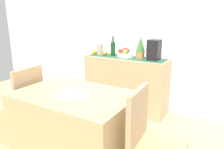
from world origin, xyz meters
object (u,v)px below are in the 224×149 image
at_px(wine_bottle, 113,49).
at_px(coffee_maker, 154,50).
at_px(potted_plant, 140,47).
at_px(dining_table, 76,129).
at_px(sideboard_console, 126,84).
at_px(chair_near_window, 22,119).
at_px(fruit_bowl, 125,55).
at_px(open_book, 74,95).
at_px(ceramic_vase, 100,49).

distance_m(wine_bottle, coffee_maker, 0.66).
bearing_deg(potted_plant, dining_table, -92.68).
relative_size(wine_bottle, coffee_maker, 1.06).
height_order(sideboard_console, chair_near_window, chair_near_window).
distance_m(fruit_bowl, open_book, 1.48).
distance_m(sideboard_console, dining_table, 1.42).
bearing_deg(dining_table, potted_plant, 87.32).
relative_size(fruit_bowl, wine_bottle, 0.79).
height_order(wine_bottle, open_book, wine_bottle).
bearing_deg(fruit_bowl, wine_bottle, 180.00).
distance_m(fruit_bowl, potted_plant, 0.28).
distance_m(sideboard_console, chair_near_window, 1.56).
relative_size(sideboard_console, coffee_maker, 4.42).
bearing_deg(wine_bottle, fruit_bowl, -0.00).
height_order(coffee_maker, dining_table, coffee_maker).
xyz_separation_m(fruit_bowl, open_book, (0.22, -1.46, -0.12)).
bearing_deg(chair_near_window, coffee_maker, 52.36).
distance_m(ceramic_vase, dining_table, 1.64).
bearing_deg(potted_plant, sideboard_console, -180.00).
height_order(fruit_bowl, open_book, fruit_bowl).
bearing_deg(ceramic_vase, wine_bottle, 0.00).
bearing_deg(wine_bottle, dining_table, -74.54).
xyz_separation_m(open_book, chair_near_window, (-0.86, 0.05, -0.48)).
distance_m(dining_table, open_book, 0.38).
distance_m(potted_plant, dining_table, 1.55).
xyz_separation_m(coffee_maker, ceramic_vase, (-0.91, 0.00, -0.05)).
distance_m(sideboard_console, open_book, 1.51).
relative_size(potted_plant, open_book, 1.18).
relative_size(sideboard_console, wine_bottle, 4.15).
bearing_deg(open_book, coffee_maker, 60.38).
distance_m(wine_bottle, open_book, 1.53).
xyz_separation_m(sideboard_console, open_book, (0.20, -1.46, 0.33)).
relative_size(fruit_bowl, potted_plant, 0.74).
bearing_deg(sideboard_console, dining_table, -83.58).
xyz_separation_m(potted_plant, open_book, (-0.02, -1.46, -0.25)).
bearing_deg(sideboard_console, chair_near_window, -114.98).
relative_size(dining_table, open_book, 3.94).
bearing_deg(chair_near_window, potted_plant, 57.98).
xyz_separation_m(wine_bottle, chair_near_window, (-0.42, -1.41, -0.68)).
bearing_deg(coffee_maker, open_book, -98.89).
bearing_deg(ceramic_vase, coffee_maker, 0.00).
relative_size(open_book, chair_near_window, 0.31).
bearing_deg(fruit_bowl, coffee_maker, 0.00).
bearing_deg(sideboard_console, open_book, -82.08).
height_order(wine_bottle, potted_plant, potted_plant).
xyz_separation_m(fruit_bowl, dining_table, (0.18, -1.41, -0.50)).
bearing_deg(open_book, dining_table, 112.99).
bearing_deg(wine_bottle, chair_near_window, -106.78).
xyz_separation_m(wine_bottle, ceramic_vase, (-0.25, -0.00, -0.02)).
bearing_deg(potted_plant, ceramic_vase, -180.00).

